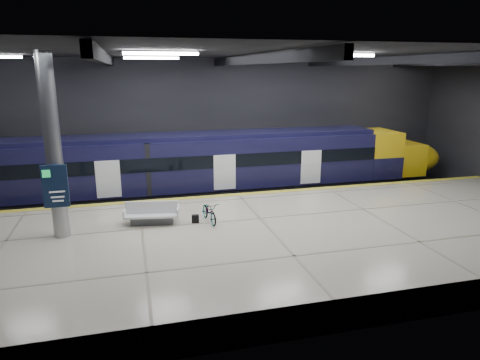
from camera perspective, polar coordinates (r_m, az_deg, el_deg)
name	(u,v)px	position (r m, az deg, el deg)	size (l,w,h in m)	color
ground	(253,234)	(19.88, 1.79, -7.16)	(30.00, 30.00, 0.00)	black
room_shell	(254,109)	(18.55, 1.93, 9.50)	(30.10, 16.10, 8.05)	black
platform	(271,243)	(17.47, 4.13, -8.39)	(30.00, 11.00, 1.10)	beige
safety_strip	(239,194)	(22.03, -0.19, -1.93)	(30.00, 0.40, 0.01)	gold
rails	(227,198)	(24.88, -1.76, -2.46)	(30.00, 1.52, 0.16)	gray
train	(198,167)	(24.08, -5.59, 1.77)	(29.40, 2.84, 3.79)	black
bench	(152,216)	(18.20, -11.65, -4.69)	(2.34, 1.25, 0.98)	#595B60
bicycle	(209,212)	(18.07, -4.10, -4.23)	(0.59, 1.69, 0.89)	#99999E
pannier_bag	(195,219)	(18.07, -5.96, -5.18)	(0.30, 0.18, 0.35)	black
info_column	(53,150)	(17.16, -23.64, 3.65)	(0.90, 0.78, 6.90)	#9EA0A5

